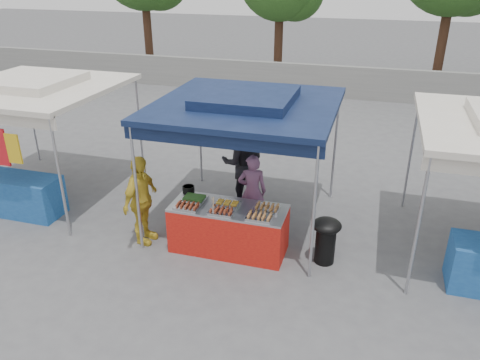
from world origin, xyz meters
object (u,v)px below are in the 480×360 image
(vendor_table, at_px, (229,229))
(vendor_woman, at_px, (252,192))
(helper_man, at_px, (243,163))
(cooking_pot, at_px, (188,189))
(wok_burner, at_px, (326,237))
(customer_person, at_px, (141,200))

(vendor_table, xyz_separation_m, vendor_woman, (0.18, 0.90, 0.32))
(vendor_woman, height_order, helper_man, helper_man)
(vendor_table, relative_size, cooking_pot, 9.23)
(cooking_pot, xyz_separation_m, wok_burner, (2.54, -0.22, -0.43))
(vendor_table, distance_m, cooking_pot, 1.05)
(cooking_pot, relative_size, wok_burner, 0.26)
(vendor_woman, bearing_deg, customer_person, 15.82)
(wok_burner, relative_size, helper_man, 0.44)
(vendor_woman, bearing_deg, helper_man, -79.62)
(vendor_table, height_order, cooking_pot, cooking_pot)
(cooking_pot, bearing_deg, vendor_woman, 28.58)
(vendor_woman, relative_size, helper_man, 0.80)
(wok_burner, bearing_deg, helper_man, 124.55)
(helper_man, bearing_deg, cooking_pot, 49.99)
(cooking_pot, bearing_deg, helper_man, 66.65)
(vendor_table, xyz_separation_m, wok_burner, (1.67, 0.11, 0.06))
(vendor_table, bearing_deg, customer_person, -173.76)
(vendor_woman, distance_m, helper_man, 0.98)
(cooking_pot, relative_size, vendor_woman, 0.15)
(wok_burner, bearing_deg, cooking_pot, 160.40)
(wok_burner, xyz_separation_m, customer_person, (-3.24, -0.28, 0.34))
(cooking_pot, xyz_separation_m, helper_man, (0.62, 1.44, 0.02))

